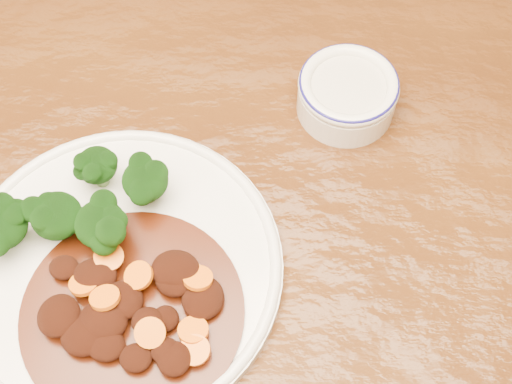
# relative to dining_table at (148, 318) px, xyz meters

# --- Properties ---
(dining_table) EXTENTS (1.60, 1.08, 0.75)m
(dining_table) POSITION_rel_dining_table_xyz_m (0.00, 0.00, 0.00)
(dining_table) COLOR #502B0E
(dining_table) RESTS_ON ground
(dinner_plate) EXTENTS (0.30, 0.30, 0.02)m
(dinner_plate) POSITION_rel_dining_table_xyz_m (-0.02, 0.01, 0.09)
(dinner_plate) COLOR white
(dinner_plate) RESTS_ON dining_table
(broccoli_florets) EXTENTS (0.16, 0.12, 0.05)m
(broccoli_florets) POSITION_rel_dining_table_xyz_m (-0.06, 0.05, 0.13)
(broccoli_florets) COLOR #698F4A
(broccoli_florets) RESTS_ON dinner_plate
(mince_stew) EXTENTS (0.20, 0.20, 0.03)m
(mince_stew) POSITION_rel_dining_table_xyz_m (0.01, -0.03, 0.10)
(mince_stew) COLOR #3F1706
(mince_stew) RESTS_ON dinner_plate
(dip_bowl) EXTENTS (0.10, 0.10, 0.05)m
(dip_bowl) POSITION_rel_dining_table_xyz_m (0.18, 0.23, 0.11)
(dip_bowl) COLOR white
(dip_bowl) RESTS_ON dining_table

